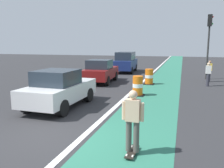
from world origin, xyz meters
name	(u,v)px	position (x,y,z in m)	size (l,w,h in m)	color
ground_plane	(52,137)	(0.00, 0.00, 0.00)	(100.00, 100.00, 0.00)	#2D2D30
bike_lane_strip	(164,81)	(2.40, 12.00, 0.00)	(2.50, 80.00, 0.01)	#2D755B
lane_divider_stripe	(144,81)	(0.90, 12.00, 0.01)	(0.20, 80.00, 0.01)	silver
skateboarder_on_lane	(133,120)	(2.59, -0.38, 0.91)	(0.57, 0.81, 1.69)	black
parked_sedan_nearest	(59,89)	(-1.51, 3.17, 0.83)	(1.97, 4.13, 1.70)	silver
parked_sedan_second	(100,71)	(-2.07, 10.14, 0.83)	(2.11, 4.20, 1.70)	maroon
parked_suv_third	(125,62)	(-1.86, 17.10, 1.04)	(2.12, 4.70, 2.04)	navy
traffic_barrel_front	(138,86)	(1.41, 6.58, 0.53)	(0.73, 0.73, 1.09)	orange
traffic_barrel_mid	(149,77)	(1.50, 10.41, 0.53)	(0.73, 0.73, 1.09)	orange
traffic_light_corner	(209,35)	(5.61, 14.20, 3.50)	(0.41, 0.32, 5.10)	#2D2D2D
pedestrian_crossing	(209,70)	(5.68, 12.82, 0.86)	(0.34, 0.20, 1.61)	#33333D
pedestrian_waiting	(208,74)	(5.41, 10.78, 0.86)	(0.34, 0.20, 1.61)	#33333D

